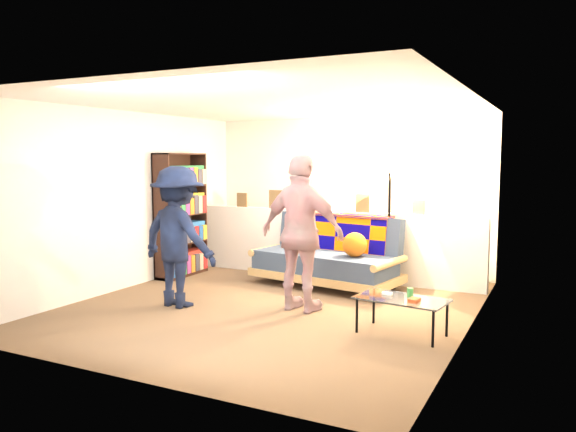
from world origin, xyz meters
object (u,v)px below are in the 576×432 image
(coffee_table, at_px, (402,301))
(person_left, at_px, (178,237))
(futon_sofa, at_px, (329,257))
(floor_lamp, at_px, (390,203))
(bookshelf, at_px, (181,219))
(person_right, at_px, (302,233))

(coffee_table, xyz_separation_m, person_left, (-2.69, -0.10, 0.49))
(futon_sofa, height_order, floor_lamp, floor_lamp)
(bookshelf, xyz_separation_m, person_left, (1.06, -1.45, -0.02))
(person_left, distance_m, person_right, 1.49)
(bookshelf, distance_m, coffee_table, 4.02)
(futon_sofa, relative_size, person_left, 1.29)
(bookshelf, height_order, person_left, bookshelf)
(bookshelf, xyz_separation_m, person_right, (2.47, -0.99, 0.05))
(futon_sofa, xyz_separation_m, floor_lamp, (0.78, 0.26, 0.76))
(coffee_table, bearing_deg, floor_lamp, 109.82)
(bookshelf, bearing_deg, futon_sofa, 8.73)
(bookshelf, relative_size, coffee_table, 1.95)
(futon_sofa, distance_m, person_left, 2.21)
(bookshelf, relative_size, person_left, 1.10)
(bookshelf, distance_m, person_left, 1.79)
(futon_sofa, xyz_separation_m, bookshelf, (-2.27, -0.35, 0.45))
(person_left, bearing_deg, futon_sofa, -115.84)
(futon_sofa, distance_m, floor_lamp, 1.12)
(bookshelf, bearing_deg, person_left, -53.78)
(futon_sofa, bearing_deg, bookshelf, -171.27)
(person_left, bearing_deg, bookshelf, -45.71)
(person_right, bearing_deg, futon_sofa, -73.59)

